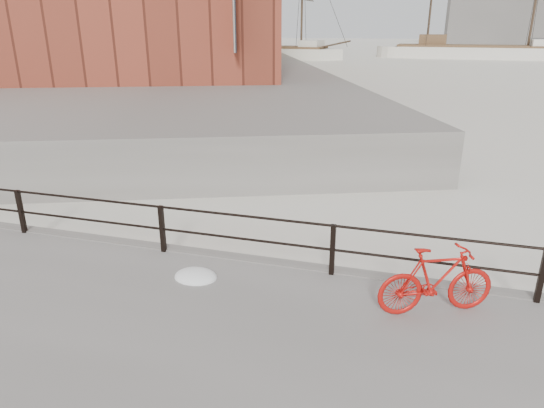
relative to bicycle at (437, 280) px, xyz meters
The scene contains 9 objects.
ground 2.16m from the bicycle, 29.70° to the left, with size 400.00×400.00×0.00m, color white.
far_quay 82.41m from the bicycle, 117.70° to the left, with size 24.00×150.00×1.80m, color gray.
guardrail 1.88m from the bicycle, 25.73° to the left, with size 28.00×0.10×1.00m, color black, non-canonical shape.
bicycle is the anchor object (origin of this frame).
schooner_mid 77.24m from the bicycle, 84.34° to the left, with size 31.99×13.53×22.73m, color silver, non-canonical shape.
schooner_left 71.88m from the bicycle, 109.23° to the left, with size 25.87×11.76×19.50m, color silver, non-canonical shape.
workboat_near 36.36m from the bicycle, 128.94° to the left, with size 13.41×4.47×7.00m, color black, non-canonical shape.
workboat_far 53.45m from the bicycle, 127.82° to the left, with size 9.82×3.39×7.00m, color black, non-canonical shape.
industrial_west 142.85m from the bicycle, 81.25° to the left, with size 32.00×18.00×18.00m, color gray.
Camera 1 is at (-2.31, -8.25, 4.74)m, focal length 32.00 mm.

